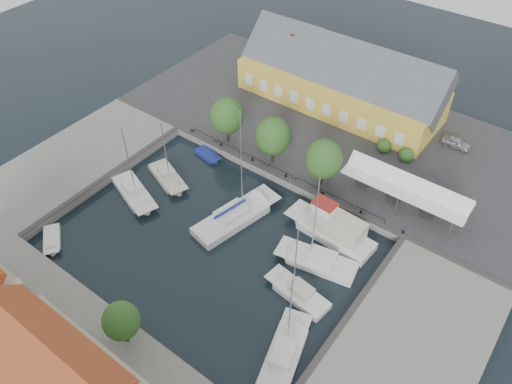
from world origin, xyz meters
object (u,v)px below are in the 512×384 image
warehouse (338,80)px  car_red (274,137)px  east_boat_c (284,356)px  west_boat_b (168,178)px  trawler (333,230)px  launch_nw (208,156)px  tent_canopy (406,187)px  center_sailboat (235,218)px  car_silver (456,143)px  east_boat_b (298,294)px  west_boat_c (134,193)px  east_boat_a (318,262)px  launch_sw (52,241)px

warehouse → car_red: bearing=-97.0°
east_boat_c → west_boat_b: 26.72m
trawler → east_boat_c: size_ratio=0.97×
launch_nw → tent_canopy: bearing=13.2°
center_sailboat → launch_nw: bearing=145.8°
car_silver → east_boat_b: bearing=172.8°
trawler → car_silver: bearing=76.6°
west_boat_c → warehouse: bearing=72.5°
warehouse → center_sailboat: bearing=-84.6°
car_silver → east_boat_b: (-3.88, -30.40, -1.36)m
tent_canopy → west_boat_c: bearing=-148.1°
east_boat_a → launch_nw: east_boat_a is taller
trawler → launch_nw: bearing=173.3°
center_sailboat → west_boat_c: bearing=-161.7°
car_red → west_boat_c: west_boat_c is taller
warehouse → east_boat_a: east_boat_a is taller
east_boat_c → launch_sw: east_boat_c is taller
east_boat_c → launch_nw: (-23.49, 17.03, -0.17)m
warehouse → east_boat_c: warehouse is taller
west_boat_c → launch_sw: size_ratio=2.42×
car_red → launch_nw: bearing=-132.3°
car_red → center_sailboat: 13.86m
center_sailboat → launch_sw: (-13.72, -14.17, -0.27)m
warehouse → launch_nw: 21.23m
west_boat_c → launch_nw: 10.82m
center_sailboat → warehouse: bearing=95.4°
tent_canopy → east_boat_a: bearing=-105.9°
east_boat_c → launch_sw: bearing=-172.2°
east_boat_b → launch_sw: (-24.95, -9.92, -0.17)m
car_silver → launch_nw: bearing=128.1°
tent_canopy → launch_nw: 24.78m
east_boat_a → warehouse: bearing=117.0°
trawler → west_boat_b: size_ratio=1.12×
trawler → launch_sw: 30.03m
launch_nw → east_boat_b: bearing=-27.4°
east_boat_c → west_boat_c: west_boat_c is taller
east_boat_a → west_boat_b: bearing=179.6°
east_boat_c → tent_canopy: bearing=89.0°
warehouse → center_sailboat: size_ratio=1.96×
center_sailboat → trawler: 10.84m
west_boat_b → launch_nw: west_boat_b is taller
east_boat_c → launch_sw: (-27.46, -3.77, -0.17)m
west_boat_b → east_boat_b: bearing=-11.9°
center_sailboat → east_boat_c: (13.73, -10.39, -0.10)m
trawler → tent_canopy: bearing=62.1°
west_boat_b → trawler: bearing=10.8°
warehouse → car_red: (-1.59, -12.94, -2.66)m
car_silver → warehouse: bearing=90.2°
trawler → launch_nw: 19.84m
east_boat_b → launch_sw: 26.85m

